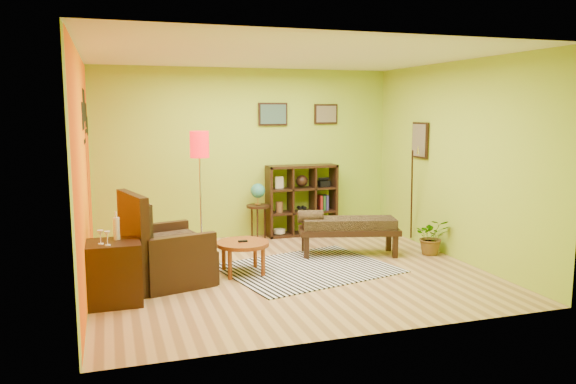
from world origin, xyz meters
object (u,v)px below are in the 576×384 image
object	(u,v)px
side_cabinet	(114,272)
floor_lamp	(200,156)
coffee_table	(243,246)
bench	(346,226)
cube_shelf	(303,200)
globe_table	(258,197)
potted_plant	(432,240)
armchair	(163,256)

from	to	relation	value
side_cabinet	floor_lamp	distance (m)	2.32
coffee_table	bench	bearing A→B (deg)	15.54
coffee_table	cube_shelf	size ratio (longest dim) A/B	0.57
coffee_table	side_cabinet	distance (m)	1.75
side_cabinet	globe_table	size ratio (longest dim) A/B	1.09
globe_table	bench	xyz separation A→B (m)	(0.97, -1.39, -0.27)
side_cabinet	globe_table	bearing A→B (deg)	47.59
coffee_table	bench	xyz separation A→B (m)	(1.66, 0.46, 0.07)
side_cabinet	cube_shelf	size ratio (longest dim) A/B	0.84
side_cabinet	potted_plant	size ratio (longest dim) A/B	1.87
coffee_table	armchair	distance (m)	1.04
potted_plant	side_cabinet	bearing A→B (deg)	-170.19
coffee_table	globe_table	bearing A→B (deg)	69.48
globe_table	potted_plant	size ratio (longest dim) A/B	1.72
coffee_table	potted_plant	size ratio (longest dim) A/B	1.27
floor_lamp	bench	size ratio (longest dim) A/B	1.19
side_cabinet	cube_shelf	distance (m)	4.07
coffee_table	armchair	size ratio (longest dim) A/B	0.59
armchair	bench	bearing A→B (deg)	11.93
side_cabinet	bench	bearing A→B (deg)	19.19
globe_table	potted_plant	distance (m)	2.85
coffee_table	floor_lamp	distance (m)	1.51
armchair	bench	size ratio (longest dim) A/B	0.75
cube_shelf	floor_lamp	bearing A→B (deg)	-152.25
armchair	potted_plant	xyz separation A→B (m)	(3.91, 0.21, -0.14)
bench	floor_lamp	bearing A→B (deg)	167.02
cube_shelf	bench	size ratio (longest dim) A/B	0.78
cube_shelf	bench	world-z (taller)	cube_shelf
bench	cube_shelf	bearing A→B (deg)	96.47
armchair	potted_plant	distance (m)	3.92
armchair	bench	xyz separation A→B (m)	(2.69, 0.57, 0.08)
floor_lamp	bench	distance (m)	2.35
side_cabinet	bench	distance (m)	3.47
armchair	globe_table	size ratio (longest dim) A/B	1.24
side_cabinet	globe_table	world-z (taller)	side_cabinet
globe_table	bench	distance (m)	1.71
side_cabinet	floor_lamp	bearing A→B (deg)	52.79
bench	potted_plant	distance (m)	1.29
coffee_table	potted_plant	world-z (taller)	coffee_table
side_cabinet	bench	size ratio (longest dim) A/B	0.66
globe_table	potted_plant	world-z (taller)	globe_table
armchair	potted_plant	size ratio (longest dim) A/B	2.13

